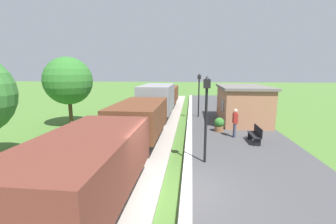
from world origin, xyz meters
TOP-DOWN VIEW (x-y plane):
  - ground_plane at (0.00, 0.00)m, footprint 160.00×160.00m
  - platform_slab at (3.20, 0.00)m, footprint 6.00×60.00m
  - platform_edge_stripe at (0.40, 0.00)m, footprint 0.36×60.00m
  - track_ballast at (-2.40, 0.00)m, footprint 3.80×60.00m
  - rail_near at (-1.68, 0.00)m, footprint 0.07×60.00m
  - rail_far at (-3.12, 0.00)m, footprint 0.07×60.00m
  - freight_train at (-2.40, 8.97)m, footprint 2.50×26.00m
  - station_hut at (4.40, 10.89)m, footprint 3.50×5.80m
  - bench_near_hut at (4.05, 5.53)m, footprint 0.42×1.50m
  - bench_down_platform at (4.05, 15.87)m, footprint 0.42×1.50m
  - person_waiting at (3.09, 6.48)m, footprint 0.26×0.39m
  - potted_planter at (2.33, 7.70)m, footprint 0.64×0.64m
  - lamp_post_near at (1.12, 2.50)m, footprint 0.28×0.28m
  - lamp_post_far at (1.12, 12.42)m, footprint 0.28×0.28m
  - tree_trackside_far at (-8.57, 9.07)m, footprint 3.50×3.50m

SIDE VIEW (x-z plane):
  - ground_plane at x=0.00m, z-range 0.00..0.00m
  - track_ballast at x=-2.40m, z-range 0.00..0.12m
  - platform_slab at x=3.20m, z-range 0.00..0.25m
  - rail_near at x=-1.68m, z-range 0.12..0.26m
  - rail_far at x=-3.12m, z-range 0.12..0.26m
  - platform_edge_stripe at x=0.40m, z-range 0.25..0.26m
  - bench_near_hut at x=4.05m, z-range 0.27..1.18m
  - bench_down_platform at x=4.05m, z-range 0.27..1.18m
  - potted_planter at x=2.33m, z-range 0.26..1.18m
  - person_waiting at x=3.09m, z-range 0.33..2.04m
  - freight_train at x=-2.40m, z-range 0.12..2.84m
  - station_hut at x=4.40m, z-range 0.26..3.04m
  - lamp_post_near at x=1.12m, z-range 0.95..4.65m
  - lamp_post_far at x=1.12m, z-range 0.95..4.65m
  - tree_trackside_far at x=-8.57m, z-range 0.83..6.00m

